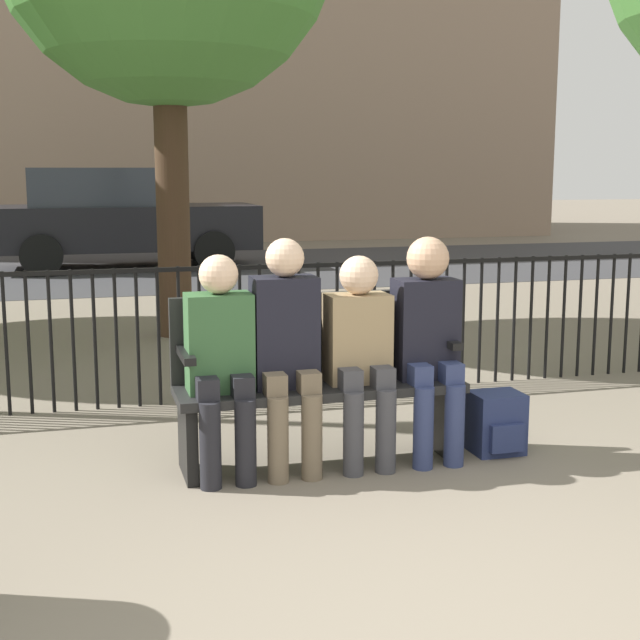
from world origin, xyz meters
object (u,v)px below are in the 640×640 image
at_px(seated_person_0, 221,354).
at_px(backpack, 497,423).
at_px(seated_person_2, 360,349).
at_px(park_bench, 316,374).
at_px(parked_car_0, 120,216).
at_px(seated_person_3, 428,334).
at_px(seated_person_1, 287,343).

bearing_deg(seated_person_0, backpack, -1.02).
height_order(seated_person_2, backpack, seated_person_2).
relative_size(seated_person_0, backpack, 3.35).
bearing_deg(backpack, seated_person_0, 178.98).
xyz_separation_m(park_bench, parked_car_0, (-0.50, 10.23, 0.35)).
bearing_deg(backpack, seated_person_3, 175.63).
xyz_separation_m(seated_person_2, backpack, (0.81, -0.03, -0.47)).
relative_size(seated_person_1, backpack, 3.57).
bearing_deg(seated_person_0, park_bench, 13.35).
xyz_separation_m(park_bench, backpack, (1.02, -0.16, -0.32)).
height_order(seated_person_0, seated_person_3, seated_person_3).
xyz_separation_m(seated_person_1, backpack, (1.22, -0.03, -0.52)).
xyz_separation_m(seated_person_3, parked_car_0, (-1.10, 10.35, 0.14)).
xyz_separation_m(park_bench, seated_person_1, (-0.20, -0.12, 0.20)).
height_order(seated_person_0, seated_person_1, seated_person_1).
bearing_deg(seated_person_1, parked_car_0, 91.68).
distance_m(seated_person_0, backpack, 1.64).
bearing_deg(backpack, park_bench, 171.25).
xyz_separation_m(seated_person_0, seated_person_1, (0.35, 0.00, 0.04)).
height_order(seated_person_0, seated_person_2, seated_person_0).
bearing_deg(seated_person_1, seated_person_0, -179.30).
bearing_deg(seated_person_1, backpack, -1.51).
bearing_deg(park_bench, seated_person_3, -11.71).
bearing_deg(seated_person_0, seated_person_3, 0.20).
bearing_deg(seated_person_1, seated_person_3, -0.02).
distance_m(park_bench, backpack, 1.08).
bearing_deg(park_bench, seated_person_2, -31.89).
bearing_deg(seated_person_1, park_bench, 32.56).
bearing_deg(seated_person_3, parked_car_0, 96.08).
height_order(seated_person_1, seated_person_2, seated_person_1).
height_order(seated_person_2, seated_person_3, seated_person_3).
bearing_deg(park_bench, backpack, -8.75).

